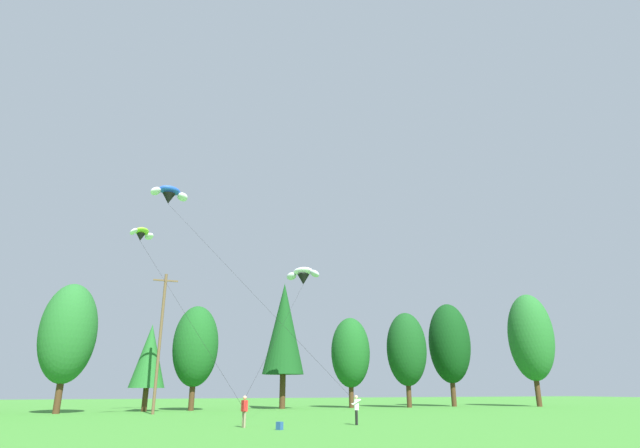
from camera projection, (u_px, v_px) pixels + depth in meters
The scene contains 15 objects.
treeline_tree_d at pixel (68, 333), 45.48m from camera, with size 4.87×4.87×11.38m.
treeline_tree_e at pixel (149, 356), 49.51m from camera, with size 3.41×3.41×8.24m.
treeline_tree_f at pixel (196, 346), 51.64m from camera, with size 4.60×4.60×10.36m.
treeline_tree_g at pixel (284, 328), 57.26m from camera, with size 4.65×4.65×13.86m.
treeline_tree_h at pixel (351, 352), 59.07m from camera, with size 4.55×4.55×10.18m.
treeline_tree_i at pixel (407, 349), 60.36m from camera, with size 4.76×4.76×10.96m.
treeline_tree_j at pixel (449, 343), 64.07m from camera, with size 5.20×5.20×12.61m.
treeline_tree_k at pixel (531, 337), 63.93m from camera, with size 5.53×5.53×13.81m.
utility_pole at pixel (160, 338), 44.52m from camera, with size 2.20×0.26×12.15m.
kite_flyer_near at pixel (244, 409), 28.15m from camera, with size 0.31×0.59×1.69m.
kite_flyer_mid at pixel (356, 407), 30.16m from camera, with size 0.66×0.69×1.69m.
parafoil_kite_high_white at pixel (303, 275), 49.33m from camera, with size 10.66×18.04×12.42m.
parafoil_kite_mid_blue_white at pixel (169, 195), 48.49m from camera, with size 12.68×19.01×19.27m.
parafoil_kite_far_lime_white at pixel (141, 234), 41.22m from camera, with size 7.38×13.51×13.60m.
backpack at pixel (280, 426), 26.37m from camera, with size 0.32×0.24×0.40m, color #234C89.
Camera 1 is at (-9.00, -3.65, 2.04)m, focal length 28.13 mm.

